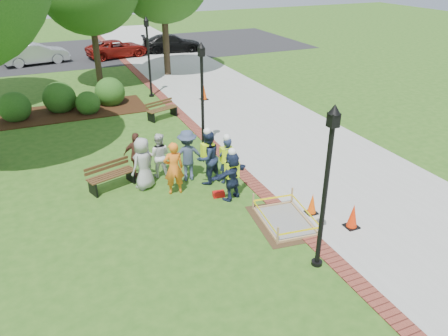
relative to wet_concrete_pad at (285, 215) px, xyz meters
name	(u,v)px	position (x,y,z in m)	size (l,w,h in m)	color
ground	(225,217)	(-1.51, 0.98, -0.23)	(100.00, 100.00, 0.00)	#285116
sidewalk	(235,103)	(3.49, 10.98, -0.22)	(6.00, 60.00, 0.02)	#9E9E99
brick_edging	(177,111)	(0.24, 10.98, -0.22)	(0.50, 60.00, 0.03)	maroon
mulch_bed	(75,111)	(-4.51, 12.98, -0.21)	(7.00, 3.00, 0.05)	#381E0F
parking_lot	(91,52)	(-1.51, 27.98, -0.23)	(36.00, 12.00, 0.01)	black
wet_concrete_pad	(285,215)	(0.00, 0.00, 0.00)	(1.96, 2.48, 0.55)	#47331E
bench_near	(112,181)	(-4.27, 4.15, 0.05)	(1.71, 1.02, 0.88)	#55351D
bench_far	(162,113)	(-0.73, 10.22, 0.03)	(1.63, 1.01, 0.84)	brown
cone_front	(353,217)	(1.62, -1.02, 0.14)	(0.39, 0.39, 0.77)	black
cone_back	(312,204)	(0.99, 0.09, 0.09)	(0.35, 0.35, 0.68)	black
cone_far	(204,93)	(2.18, 12.21, 0.16)	(0.41, 0.41, 0.81)	black
toolbox	(219,194)	(-1.21, 2.17, -0.14)	(0.38, 0.21, 0.19)	#BA100E
lamp_near	(327,178)	(-0.26, -2.02, 2.25)	(0.28, 0.28, 4.26)	black
lamp_mid	(202,90)	(-0.26, 5.98, 2.25)	(0.28, 0.28, 4.26)	black
lamp_far	(148,51)	(-0.26, 13.98, 2.25)	(0.28, 0.28, 4.26)	black
shrub_a	(17,120)	(-7.17, 12.79, -0.23)	(1.48, 1.48, 1.48)	#174313
shrub_b	(62,111)	(-5.11, 13.33, -0.23)	(1.60, 1.60, 1.60)	#174313
shrub_c	(89,113)	(-3.87, 12.42, -0.23)	(1.19, 1.19, 1.19)	#174313
shrub_d	(111,104)	(-2.60, 13.42, -0.23)	(1.55, 1.55, 1.55)	#174313
shrub_e	(69,108)	(-4.73, 13.65, -0.23)	(0.98, 0.98, 0.98)	#174313
casual_person_a	(143,164)	(-3.25, 3.75, 0.66)	(0.68, 0.61, 1.79)	#9D9D9D
casual_person_b	(174,168)	(-2.43, 2.99, 0.67)	(0.61, 0.43, 1.80)	orange
casual_person_c	(159,155)	(-2.54, 4.36, 0.57)	(0.61, 0.53, 1.62)	silver
casual_person_d	(137,156)	(-3.25, 4.55, 0.61)	(0.64, 0.57, 1.68)	#572E23
casual_person_e	(188,155)	(-1.70, 3.74, 0.68)	(0.64, 0.46, 1.83)	#374360
hivis_worker_a	(232,174)	(-0.85, 1.91, 0.65)	(0.61, 0.50, 1.77)	#181C40
hivis_worker_b	(227,159)	(-0.56, 3.00, 0.66)	(0.59, 0.45, 1.79)	#191D41
hivis_worker_c	(208,156)	(-1.15, 3.24, 0.76)	(0.70, 0.58, 2.02)	#1A2244
parked_car_a	(2,63)	(-8.11, 26.64, -0.23)	(4.41, 1.92, 1.44)	#2B2B2E
parked_car_b	(38,64)	(-5.71, 25.05, -0.23)	(4.92, 2.14, 1.60)	#BABBBF
parked_car_c	(118,57)	(0.11, 25.11, -0.23)	(4.31, 1.87, 1.41)	maroon
parked_car_d	(172,52)	(4.53, 25.39, -0.23)	(4.58, 1.99, 1.49)	black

